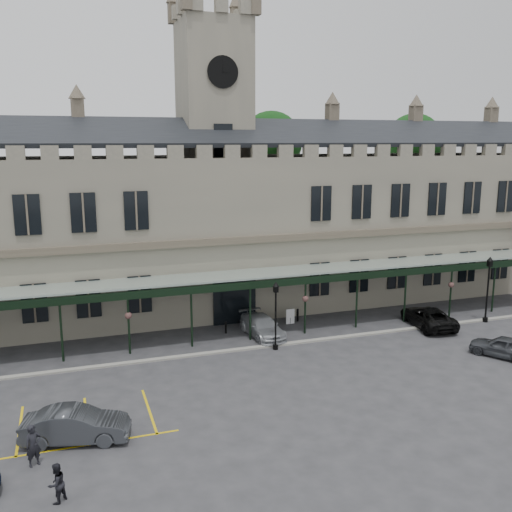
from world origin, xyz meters
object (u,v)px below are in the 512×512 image
object	(u,v)px
sign_board	(290,317)
car_right_a	(503,347)
station_building	(216,227)
lamp_post_mid	(276,310)
person_b	(56,483)
car_taxi	(262,326)
car_van	(428,317)
person_a	(33,445)
clock_tower	(214,142)
car_left_b	(76,425)
lamp_post_right	(488,283)

from	to	relation	value
sign_board	car_right_a	size ratio (longest dim) A/B	0.28
station_building	car_right_a	xyz separation A→B (m)	(13.87, -16.76, -5.79)
lamp_post_mid	person_b	world-z (taller)	lamp_post_mid
car_taxi	car_van	bearing A→B (deg)	-13.59
station_building	person_a	size ratio (longest dim) A/B	33.42
car_right_a	person_a	size ratio (longest dim) A/B	2.22
car_taxi	clock_tower	bearing A→B (deg)	92.23
lamp_post_mid	car_taxi	bearing A→B (deg)	89.29
car_taxi	person_a	distance (m)	18.57
clock_tower	car_left_b	size ratio (longest dim) A/B	5.28
station_building	car_van	xyz separation A→B (m)	(13.00, -10.21, -5.75)
car_left_b	car_right_a	size ratio (longest dim) A/B	1.18
person_a	person_b	size ratio (longest dim) A/B	1.16
station_building	clock_tower	size ratio (longest dim) A/B	2.42
car_left_b	person_a	xyz separation A→B (m)	(-1.70, -1.46, 0.12)
lamp_post_mid	car_taxi	xyz separation A→B (m)	(0.03, 2.66, -1.96)
clock_tower	car_taxi	size ratio (longest dim) A/B	5.18
lamp_post_right	car_left_b	distance (m)	30.43
lamp_post_mid	car_van	size ratio (longest dim) A/B	0.86
car_left_b	car_taxi	size ratio (longest dim) A/B	0.98
person_a	car_taxi	bearing A→B (deg)	14.12
station_building	car_van	distance (m)	17.50
sign_board	clock_tower	bearing A→B (deg)	120.49
car_van	car_left_b	bearing A→B (deg)	26.58
car_left_b	car_van	world-z (taller)	car_left_b
clock_tower	car_right_a	world-z (taller)	clock_tower
car_van	lamp_post_right	bearing A→B (deg)	-178.01
car_taxi	person_b	world-z (taller)	person_b
lamp_post_mid	car_van	distance (m)	12.21
lamp_post_right	car_left_b	world-z (taller)	lamp_post_right
station_building	sign_board	world-z (taller)	station_building
station_building	clock_tower	world-z (taller)	clock_tower
lamp_post_right	person_b	world-z (taller)	lamp_post_right
station_building	car_taxi	bearing A→B (deg)	-83.13
car_taxi	person_a	size ratio (longest dim) A/B	2.66
lamp_post_right	car_taxi	world-z (taller)	lamp_post_right
person_a	person_b	world-z (taller)	person_a
clock_tower	lamp_post_mid	distance (m)	15.24
lamp_post_right	car_right_a	world-z (taller)	lamp_post_right
sign_board	person_a	distance (m)	21.95
station_building	lamp_post_mid	xyz separation A→B (m)	(0.97, -10.96, -3.81)
lamp_post_mid	lamp_post_right	world-z (taller)	lamp_post_right
car_right_a	lamp_post_mid	bearing A→B (deg)	-55.91
clock_tower	car_van	size ratio (longest dim) A/B	4.77
person_b	station_building	bearing A→B (deg)	-160.96
station_building	lamp_post_mid	world-z (taller)	station_building
car_right_a	sign_board	bearing A→B (deg)	-77.53
lamp_post_mid	sign_board	distance (m)	5.76
lamp_post_right	car_taxi	bearing A→B (deg)	172.04
sign_board	car_taxi	size ratio (longest dim) A/B	0.23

